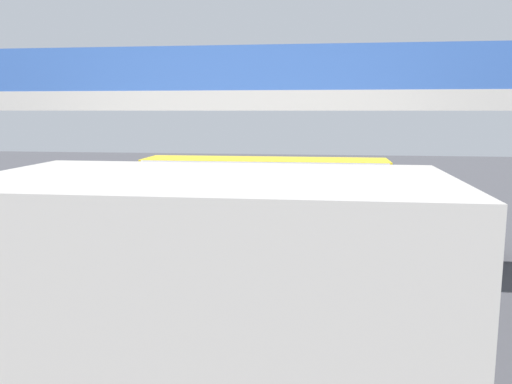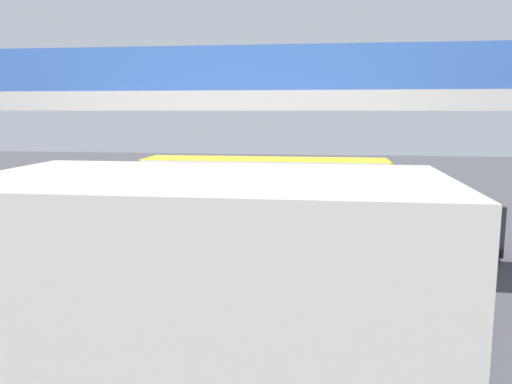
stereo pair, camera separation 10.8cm
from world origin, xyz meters
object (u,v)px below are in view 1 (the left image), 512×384
object	(u,v)px
city_bus	(265,185)
pedestrian	(443,217)
parked_van	(430,224)
traffic_sign	(308,174)

from	to	relation	value
city_bus	pedestrian	world-z (taller)	city_bus
parked_van	traffic_sign	size ratio (longest dim) A/B	1.71
pedestrian	parked_van	bearing A→B (deg)	69.21
parked_van	traffic_sign	xyz separation A→B (m)	(4.90, -9.28, 0.71)
pedestrian	traffic_sign	world-z (taller)	traffic_sign
parked_van	traffic_sign	bearing A→B (deg)	-62.20
parked_van	traffic_sign	distance (m)	10.52
pedestrian	traffic_sign	xyz separation A→B (m)	(5.99, -6.40, 1.00)
city_bus	parked_van	size ratio (longest dim) A/B	2.40
city_bus	pedestrian	bearing A→B (deg)	168.50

